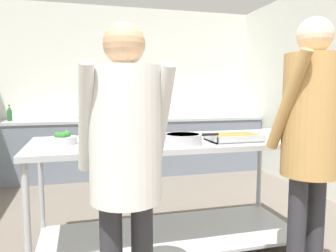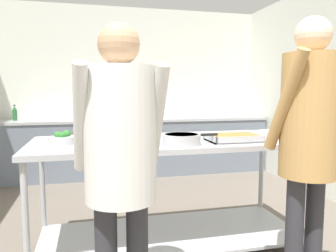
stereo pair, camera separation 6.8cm
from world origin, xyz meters
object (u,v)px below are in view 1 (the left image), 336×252
broccoli_bowl (63,139)px  serving_tray_vegetables (111,135)px  water_bottle (10,114)px  guest_serving_right (311,129)px  serving_tray_roast (233,138)px  plate_stack (273,135)px  guest_serving_left (126,150)px  sauce_pan (183,139)px

broccoli_bowl → serving_tray_vegetables: bearing=32.3°
serving_tray_vegetables → water_bottle: (-1.21, 2.33, 0.05)m
broccoli_bowl → guest_serving_right: (1.47, -0.84, 0.13)m
serving_tray_roast → guest_serving_right: (0.18, -0.66, 0.14)m
plate_stack → guest_serving_left: (-1.30, -0.68, 0.06)m
guest_serving_right → plate_stack: bearing=75.0°
plate_stack → guest_serving_left: bearing=-152.2°
broccoli_bowl → sauce_pan: size_ratio=0.49×
guest_serving_left → guest_serving_right: size_ratio=0.95×
sauce_pan → broccoli_bowl: bearing=163.8°
broccoli_bowl → serving_tray_vegetables: 0.44m
plate_stack → serving_tray_roast: bearing=-179.3°
sauce_pan → plate_stack: bearing=5.2°
serving_tray_roast → guest_serving_right: bearing=-74.6°
serving_tray_vegetables → guest_serving_right: 1.54m
broccoli_bowl → guest_serving_left: size_ratio=0.12×
broccoli_bowl → sauce_pan: broccoli_bowl is taller
plate_stack → water_bottle: (-2.49, 2.74, 0.03)m
broccoli_bowl → guest_serving_right: guest_serving_right is taller
sauce_pan → guest_serving_left: 0.79m
broccoli_bowl → guest_serving_left: 0.93m
guest_serving_right → water_bottle: (-2.31, 3.40, -0.10)m
serving_tray_vegetables → guest_serving_left: size_ratio=0.28×
serving_tray_roast → broccoli_bowl: bearing=172.1°
sauce_pan → plate_stack: sauce_pan is taller
guest_serving_left → guest_serving_right: guest_serving_right is taller
serving_tray_vegetables → plate_stack: bearing=-17.7°
guest_serving_right → water_bottle: guest_serving_right is taller
sauce_pan → serving_tray_roast: bearing=8.8°
serving_tray_roast → plate_stack: bearing=0.7°
water_bottle → plate_stack: bearing=-47.7°
serving_tray_vegetables → water_bottle: bearing=117.5°
broccoli_bowl → guest_serving_left: (0.35, -0.86, 0.06)m
plate_stack → water_bottle: size_ratio=1.11×
water_bottle → broccoli_bowl: bearing=-71.8°
plate_stack → guest_serving_left: size_ratio=0.15×
serving_tray_vegetables → guest_serving_left: bearing=-91.2°
serving_tray_roast → water_bottle: bearing=127.8°
serving_tray_vegetables → sauce_pan: (0.48, -0.48, 0.02)m
sauce_pan → plate_stack: (0.80, 0.07, -0.01)m
serving_tray_vegetables → guest_serving_right: guest_serving_right is taller
serving_tray_roast → water_bottle: size_ratio=1.72×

